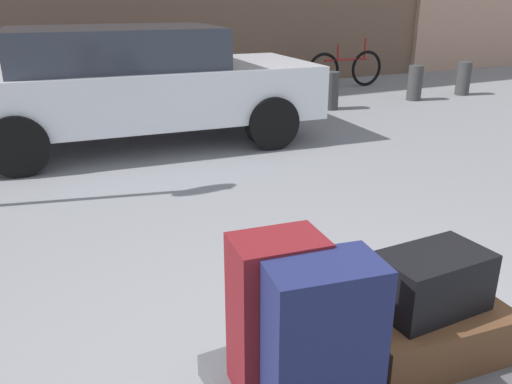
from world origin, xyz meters
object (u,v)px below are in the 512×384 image
at_px(bollard_kerb_near, 262,97).
at_px(bollard_kerb_mid, 331,91).
at_px(suitcase_brown_front_right, 426,330).
at_px(suitcase_maroon_stacked_top, 277,315).
at_px(parked_car, 134,83).
at_px(bollard_kerb_far, 415,83).
at_px(luggage_cart, 387,377).
at_px(bicycle_leaning, 345,69).
at_px(suitcase_navy_center, 321,343).
at_px(bollard_corner, 463,79).
at_px(duffel_bag_black_topmost_pile, 433,282).

height_order(bollard_kerb_near, bollard_kerb_mid, same).
bearing_deg(suitcase_brown_front_right, suitcase_maroon_stacked_top, 176.19).
bearing_deg(bollard_kerb_near, parked_car, -162.64).
distance_m(suitcase_brown_front_right, bollard_kerb_far, 7.87).
distance_m(suitcase_brown_front_right, suitcase_maroon_stacked_top, 0.69).
xyz_separation_m(luggage_cart, parked_car, (0.31, 5.12, 0.49)).
bearing_deg(bollard_kerb_far, bicycle_leaning, 99.10).
height_order(luggage_cart, parked_car, parked_car).
xyz_separation_m(luggage_cart, suitcase_navy_center, (-0.41, -0.10, 0.37)).
relative_size(suitcase_maroon_stacked_top, bicycle_leaning, 0.35).
bearing_deg(parked_car, suitcase_maroon_stacked_top, -98.89).
height_order(luggage_cart, bollard_corner, bollard_corner).
relative_size(suitcase_navy_center, parked_car, 0.14).
height_order(bicycle_leaning, bollard_kerb_far, bicycle_leaning).
bearing_deg(bollard_kerb_far, bollard_kerb_near, 180.00).
height_order(suitcase_maroon_stacked_top, bicycle_leaning, same).
height_order(parked_car, bollard_kerb_near, parked_car).
xyz_separation_m(suitcase_brown_front_right, bicycle_leaning, (5.06, 7.50, -0.07)).
bearing_deg(luggage_cart, bollard_kerb_near, 67.15).
height_order(suitcase_brown_front_right, bollard_corner, bollard_corner).
height_order(suitcase_navy_center, bollard_kerb_far, suitcase_navy_center).
distance_m(suitcase_navy_center, bollard_kerb_near, 6.55).
xyz_separation_m(suitcase_maroon_stacked_top, parked_car, (0.78, 5.01, 0.11)).
bearing_deg(parked_car, bollard_kerb_mid, 11.07).
relative_size(luggage_cart, bicycle_leaning, 0.77).
bearing_deg(duffel_bag_black_topmost_pile, luggage_cart, 178.20).
distance_m(suitcase_maroon_stacked_top, bollard_kerb_far, 8.26).
relative_size(luggage_cart, bollard_kerb_mid, 2.23).
distance_m(bicycle_leaning, bollard_corner, 2.26).
relative_size(suitcase_maroon_stacked_top, parked_car, 0.14).
distance_m(suitcase_navy_center, parked_car, 5.27).
distance_m(suitcase_navy_center, bollard_kerb_far, 8.36).
height_order(suitcase_maroon_stacked_top, suitcase_navy_center, suitcase_maroon_stacked_top).
xyz_separation_m(parked_car, bollard_kerb_near, (2.12, 0.66, -0.45)).
xyz_separation_m(suitcase_maroon_stacked_top, suitcase_navy_center, (0.06, -0.21, -0.01)).
height_order(bicycle_leaning, bollard_kerb_near, bicycle_leaning).
bearing_deg(bollard_corner, duffel_bag_black_topmost_pile, -138.46).
bearing_deg(suitcase_maroon_stacked_top, bollard_kerb_mid, 60.89).
bearing_deg(parked_car, suitcase_brown_front_right, -91.45).
height_order(suitcase_navy_center, bollard_kerb_near, suitcase_navy_center).
height_order(suitcase_brown_front_right, bicycle_leaning, bicycle_leaning).
xyz_separation_m(bollard_kerb_near, bollard_kerb_far, (3.08, 0.00, 0.00)).
distance_m(suitcase_brown_front_right, duffel_bag_black_topmost_pile, 0.23).
xyz_separation_m(suitcase_brown_front_right, suitcase_navy_center, (-0.60, -0.09, 0.20)).
height_order(suitcase_navy_center, parked_car, parked_car).
xyz_separation_m(duffel_bag_black_topmost_pile, bicycle_leaning, (5.06, 7.50, -0.30)).
relative_size(suitcase_maroon_stacked_top, suitcase_navy_center, 1.02).
bearing_deg(duffel_bag_black_topmost_pile, bollard_kerb_mid, 58.38).
relative_size(suitcase_navy_center, bollard_kerb_far, 0.99).
bearing_deg(parked_car, suitcase_navy_center, -97.94).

